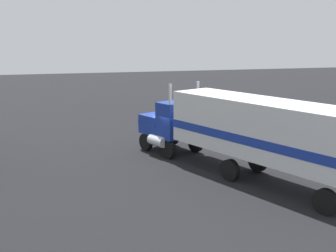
{
  "coord_description": "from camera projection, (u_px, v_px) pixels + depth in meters",
  "views": [
    {
      "loc": [
        -23.67,
        7.0,
        7.18
      ],
      "look_at": [
        0.83,
        0.33,
        1.6
      ],
      "focal_mm": 43.7,
      "sensor_mm": 36.0,
      "label": 1
    }
  ],
  "objects": [
    {
      "name": "ground_plane",
      "position": [
        176.0,
        153.0,
        25.65
      ],
      "size": [
        120.0,
        120.0,
        0.0
      ],
      "primitive_type": "plane",
      "color": "black"
    },
    {
      "name": "lane_stripe_near",
      "position": [
        218.0,
        142.0,
        28.24
      ],
      "size": [
        4.16,
        1.74,
        0.01
      ],
      "primitive_type": "cube",
      "rotation": [
        0.0,
        0.0,
        0.37
      ],
      "color": "silver",
      "rests_on": "ground_plane"
    },
    {
      "name": "lane_stripe_mid",
      "position": [
        265.0,
        150.0,
        26.36
      ],
      "size": [
        4.09,
        1.91,
        0.01
      ],
      "primitive_type": "cube",
      "rotation": [
        0.0,
        0.0,
        0.41
      ],
      "color": "silver",
      "rests_on": "ground_plane"
    },
    {
      "name": "semi_truck",
      "position": [
        244.0,
        129.0,
        21.07
      ],
      "size": [
        13.94,
        8.08,
        4.5
      ],
      "color": "#193399",
      "rests_on": "ground_plane"
    },
    {
      "name": "person_bystander",
      "position": [
        264.0,
        148.0,
        23.44
      ],
      "size": [
        0.34,
        0.46,
        1.63
      ],
      "color": "#2D3347",
      "rests_on": "ground_plane"
    },
    {
      "name": "motorcycle",
      "position": [
        316.0,
        160.0,
        22.7
      ],
      "size": [
        1.57,
        1.55,
        1.12
      ],
      "color": "black",
      "rests_on": "ground_plane"
    }
  ]
}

